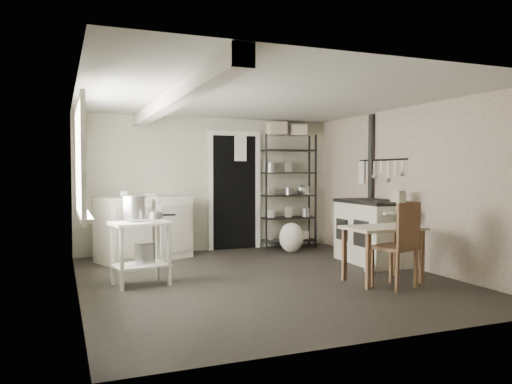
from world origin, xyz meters
name	(u,v)px	position (x,y,z in m)	size (l,w,h in m)	color
floor	(265,279)	(0.00, 0.00, 0.00)	(5.00, 5.00, 0.00)	black
ceiling	(265,98)	(0.00, 0.00, 2.30)	(5.00, 5.00, 0.00)	beige
wall_back	(209,184)	(0.00, 2.50, 1.15)	(4.50, 0.02, 2.30)	#BAB59E
wall_front	(384,199)	(0.00, -2.50, 1.15)	(4.50, 0.02, 2.30)	#BAB59E
wall_left	(77,192)	(-2.25, 0.00, 1.15)	(0.02, 5.00, 2.30)	#BAB59E
wall_right	(409,187)	(2.25, 0.00, 1.15)	(0.02, 5.00, 2.30)	#BAB59E
window	(78,160)	(-2.22, 0.20, 1.50)	(0.12, 1.76, 1.28)	white
doorway	(235,192)	(0.45, 2.47, 1.00)	(0.96, 0.10, 2.08)	white
ceiling_beam	(170,101)	(-1.20, 0.00, 2.20)	(0.18, 5.00, 0.18)	white
wallpaper_panel	(409,187)	(2.24, 0.00, 1.15)	(0.01, 5.00, 2.30)	#BEAE9A
utensil_rail	(381,160)	(2.19, 0.60, 1.55)	(0.06, 1.20, 0.44)	#B6B6B9
prep_table	(141,252)	(-1.53, 0.21, 0.40)	(0.67, 0.48, 0.77)	white
stockpot	(134,207)	(-1.60, 0.27, 0.94)	(0.26, 0.26, 0.28)	#B6B6B9
saucepan	(156,215)	(-1.36, 0.12, 0.85)	(0.16, 0.16, 0.09)	#B6B6B9
bucket	(145,253)	(-1.47, 0.25, 0.39)	(0.24, 0.24, 0.26)	#B6B6B9
base_cabinets	(144,230)	(-1.21, 1.96, 0.46)	(1.49, 0.64, 0.98)	silver
mixing_bowl	(151,198)	(-1.11, 1.88, 0.96)	(0.29, 0.29, 0.07)	white
counter_cup	(124,198)	(-1.52, 1.91, 0.97)	(0.12, 0.12, 0.09)	white
shelf_rack	(288,195)	(1.42, 2.31, 0.95)	(0.96, 0.37, 2.03)	black
shelf_jar	(270,172)	(1.08, 2.35, 1.36)	(0.08, 0.08, 0.18)	white
storage_box_a	(277,136)	(1.21, 2.36, 2.01)	(0.32, 0.28, 0.22)	beige
storage_box_b	(299,137)	(1.64, 2.34, 1.99)	(0.30, 0.27, 0.19)	beige
stove	(372,234)	(1.92, 0.42, 0.44)	(0.66, 1.20, 0.94)	silver
stovepipe	(372,158)	(2.21, 0.88, 1.59)	(0.10, 0.10, 1.32)	black
side_ledge	(398,239)	(1.95, -0.16, 0.43)	(0.53, 0.29, 0.82)	white
oats_box	(398,198)	(1.95, -0.14, 1.01)	(0.11, 0.19, 0.28)	beige
work_table	(382,251)	(1.29, -0.70, 0.38)	(0.91, 0.64, 0.69)	beige
table_cup	(403,217)	(1.50, -0.82, 0.81)	(0.10, 0.10, 0.10)	white
chair	(394,246)	(1.25, -0.98, 0.48)	(0.42, 0.44, 1.02)	brown
flour_sack	(291,238)	(1.22, 1.74, 0.24)	(0.42, 0.36, 0.51)	white
floor_crock	(369,267)	(1.48, -0.14, 0.07)	(0.12, 0.12, 0.15)	white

